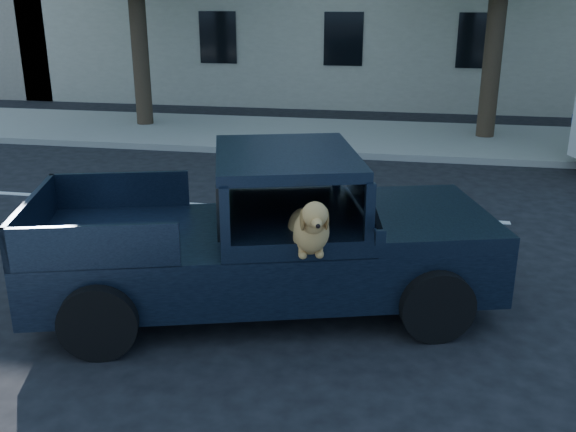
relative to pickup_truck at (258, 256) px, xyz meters
name	(u,v)px	position (x,y,z in m)	size (l,w,h in m)	color
ground	(150,290)	(-1.43, 0.13, -0.63)	(120.00, 120.00, 0.00)	black
far_sidewalk	(286,134)	(-1.43, 9.33, -0.55)	(60.00, 4.00, 0.15)	gray
lane_stripes	(338,213)	(0.57, 3.53, -0.62)	(21.60, 0.14, 0.01)	silver
pickup_truck	(258,256)	(0.00, 0.00, 0.00)	(5.54, 3.41, 1.86)	black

